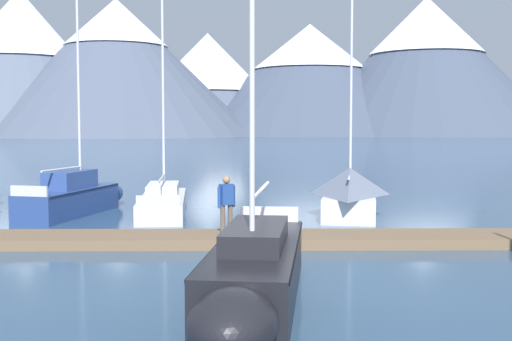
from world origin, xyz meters
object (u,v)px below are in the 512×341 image
sailboat_second_berth (77,196)px  sailboat_mid_dock_starboard (254,273)px  person_on_dock (226,201)px  sailboat_mid_dock_port (164,200)px  sailboat_far_berth (350,192)px

sailboat_second_berth → sailboat_mid_dock_starboard: sailboat_second_berth is taller
person_on_dock → sailboat_mid_dock_starboard: bearing=-85.7°
sailboat_second_berth → person_on_dock: 9.04m
sailboat_second_berth → sailboat_mid_dock_port: (3.35, 0.19, -0.19)m
sailboat_second_berth → sailboat_mid_dock_port: size_ratio=1.01×
sailboat_second_berth → person_on_dock: sailboat_second_berth is taller
sailboat_second_berth → sailboat_mid_dock_port: sailboat_second_berth is taller
sailboat_mid_dock_port → sailboat_far_berth: (7.19, -1.24, 0.40)m
sailboat_second_berth → sailboat_far_berth: sailboat_far_berth is taller
sailboat_mid_dock_starboard → sailboat_far_berth: 12.89m
sailboat_mid_dock_starboard → person_on_dock: size_ratio=4.46×
sailboat_mid_dock_port → sailboat_mid_dock_starboard: sailboat_mid_dock_port is taller
sailboat_mid_dock_starboard → sailboat_far_berth: (4.29, 12.15, 0.23)m
sailboat_far_berth → person_on_dock: (-4.76, -5.86, 0.38)m
sailboat_far_berth → sailboat_second_berth: bearing=174.3°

